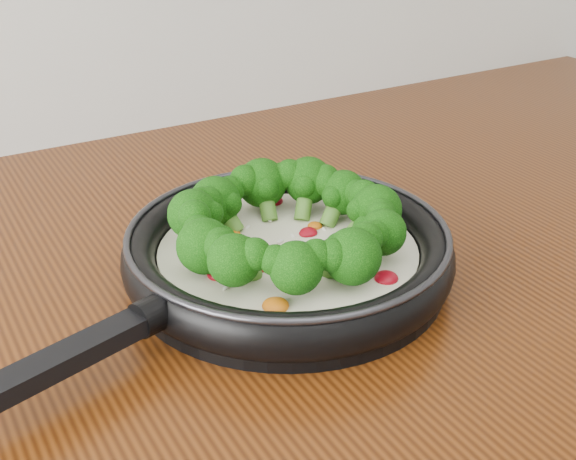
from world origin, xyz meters
TOP-DOWN VIEW (x-y plane):
  - skillet at (-0.08, 1.04)m, footprint 0.50×0.38m

SIDE VIEW (x-z plane):
  - skillet at x=-0.08m, z-range 0.89..0.98m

